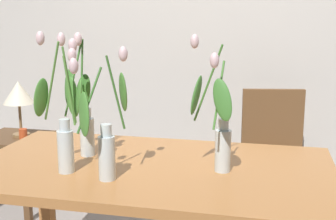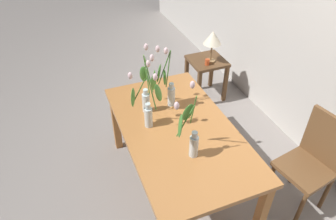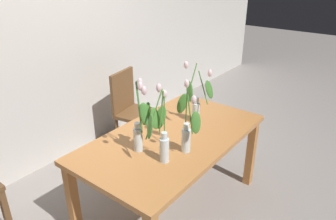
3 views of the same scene
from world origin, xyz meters
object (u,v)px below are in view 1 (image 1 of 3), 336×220
object	(u,v)px
tulip_vase_2	(83,118)
table_lamp	(19,94)
tulip_vase_1	(65,123)
dining_chair	(274,154)
dining_table	(151,184)
side_table	(15,152)
tulip_vase_0	(218,130)
tulip_vase_3	(106,137)
pillar_candle	(23,134)

from	to	relation	value
tulip_vase_2	table_lamp	xyz separation A→B (m)	(-0.89, 0.92, -0.07)
tulip_vase_1	dining_chair	world-z (taller)	tulip_vase_1
dining_table	table_lamp	size ratio (longest dim) A/B	4.02
tulip_vase_2	table_lamp	world-z (taller)	tulip_vase_2
tulip_vase_1	side_table	xyz separation A→B (m)	(-0.94, 1.09, -0.52)
tulip_vase_2	table_lamp	size ratio (longest dim) A/B	1.46
dining_table	tulip_vase_0	bearing A→B (deg)	-6.20
tulip_vase_3	tulip_vase_1	bearing A→B (deg)	160.44
tulip_vase_2	table_lamp	distance (m)	1.28
tulip_vase_0	side_table	bearing A→B (deg)	148.25
tulip_vase_2	dining_chair	distance (m)	1.37
tulip_vase_0	dining_chair	world-z (taller)	tulip_vase_0
dining_table	dining_chair	size ratio (longest dim) A/B	1.72
dining_table	side_table	world-z (taller)	dining_table
table_lamp	tulip_vase_0	bearing A→B (deg)	-33.10
dining_table	tulip_vase_2	bearing A→B (deg)	172.85
dining_chair	tulip_vase_1	bearing A→B (deg)	-127.55
tulip_vase_1	tulip_vase_2	size ratio (longest dim) A/B	1.01
table_lamp	tulip_vase_1	bearing A→B (deg)	-51.26
tulip_vase_2	tulip_vase_3	xyz separation A→B (m)	(0.21, -0.27, -0.01)
tulip_vase_3	dining_chair	size ratio (longest dim) A/B	0.57
dining_table	pillar_candle	distance (m)	1.46
tulip_vase_3	side_table	distance (m)	1.71
dining_chair	table_lamp	distance (m)	1.81
tulip_vase_3	side_table	world-z (taller)	tulip_vase_3
tulip_vase_3	table_lamp	world-z (taller)	tulip_vase_3
dining_table	table_lamp	world-z (taller)	table_lamp
tulip_vase_1	dining_chair	size ratio (longest dim) A/B	0.63
tulip_vase_1	tulip_vase_3	xyz separation A→B (m)	(0.21, -0.07, -0.03)
dining_table	pillar_candle	size ratio (longest dim) A/B	21.33
tulip_vase_3	dining_chair	bearing A→B (deg)	61.13
table_lamp	pillar_candle	size ratio (longest dim) A/B	5.31
dining_table	tulip_vase_1	world-z (taller)	tulip_vase_1
dining_table	tulip_vase_3	bearing A→B (deg)	-119.54
tulip_vase_3	dining_chair	distance (m)	1.46
tulip_vase_2	tulip_vase_3	world-z (taller)	tulip_vase_2
tulip_vase_0	dining_table	bearing A→B (deg)	173.80
table_lamp	dining_table	bearing A→B (deg)	-38.09
dining_table	tulip_vase_1	xyz separation A→B (m)	(-0.34, -0.15, 0.30)
tulip_vase_0	side_table	size ratio (longest dim) A/B	1.05
dining_chair	side_table	size ratio (longest dim) A/B	1.69
dining_table	tulip_vase_1	bearing A→B (deg)	-156.17
dining_table	tulip_vase_0	size ratio (longest dim) A/B	2.77
table_lamp	pillar_candle	bearing A→B (deg)	-51.72
side_table	tulip_vase_1	bearing A→B (deg)	-49.24
tulip_vase_0	side_table	distance (m)	1.91
tulip_vase_0	side_table	world-z (taller)	tulip_vase_0
tulip_vase_2	dining_table	bearing A→B (deg)	-7.15
dining_table	side_table	distance (m)	1.60
tulip_vase_1	pillar_candle	bearing A→B (deg)	128.78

